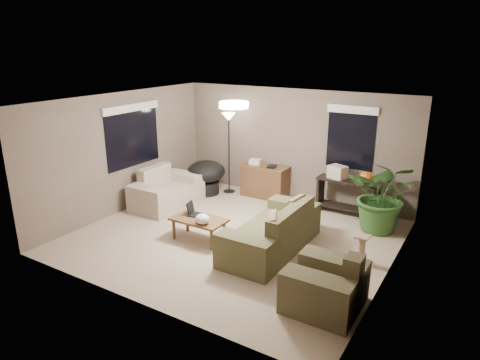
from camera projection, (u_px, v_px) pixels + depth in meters
The scene contains 20 objects.
room_shell at pixel (234, 172), 7.58m from camera, with size 5.50×5.50×5.50m.
main_sofa at pixel (274, 234), 7.36m from camera, with size 0.95×2.20×0.85m.
throw_pillows at pixel (288, 218), 7.13m from camera, with size 0.40×1.39×0.47m.
loveseat at pixel (166, 192), 9.42m from camera, with size 0.90×1.60×0.85m.
armchair at pixel (326, 287), 5.77m from camera, with size 0.95×1.00×0.85m.
coffee_table at pixel (199, 222), 7.72m from camera, with size 1.00×0.55×0.42m.
laptop at pixel (194, 212), 7.84m from camera, with size 0.40×0.29×0.24m.
plastic_bag at pixel (203, 219), 7.45m from camera, with size 0.26×0.23×0.18m, color white.
desk at pixel (264, 181), 9.93m from camera, with size 1.10×0.50×0.75m.
desk_papers at pixel (259, 163), 9.87m from camera, with size 0.70×0.29×0.12m.
console_table at pixel (348, 194), 8.88m from camera, with size 1.30×0.40×0.75m.
pumpkin at pixel (366, 177), 8.58m from camera, with size 0.28×0.28×0.23m, color orange.
cardboard_box at pixel (338, 172), 8.87m from camera, with size 0.35×0.27×0.27m, color beige.
papasan_chair at pixel (206, 175), 10.11m from camera, with size 0.94×0.94×0.80m.
floor_lamp at pixel (229, 126), 9.88m from camera, with size 0.32×0.32×1.91m.
ceiling_fixture at pixel (234, 105), 7.22m from camera, with size 0.50×0.50×0.10m, color white.
houseplant at pixel (383, 203), 8.04m from camera, with size 1.29×1.43×1.12m, color #2D5923.
cat_scratching_post at pixel (361, 252), 6.91m from camera, with size 0.32×0.32×0.50m.
window_left at pixel (132, 125), 9.02m from camera, with size 0.05×1.56×1.33m.
window_back at pixel (351, 127), 8.79m from camera, with size 1.06×0.05×1.33m.
Camera 1 is at (3.87, -6.15, 3.43)m, focal length 32.00 mm.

